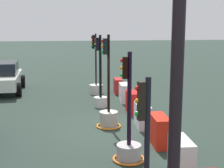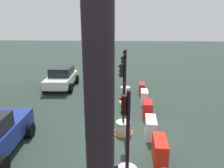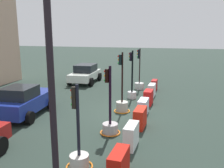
% 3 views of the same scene
% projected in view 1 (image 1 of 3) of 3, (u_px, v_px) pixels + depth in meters
% --- Properties ---
extents(ground_plane, '(120.00, 120.00, 0.00)m').
position_uv_depth(ground_plane, '(111.00, 128.00, 12.02)').
color(ground_plane, '#26352E').
extents(traffic_light_1, '(0.91, 0.91, 3.01)m').
position_uv_depth(traffic_light_1, '(129.00, 144.00, 9.08)').
color(traffic_light_1, '#B1A9AB').
rests_on(traffic_light_1, ground_plane).
extents(traffic_light_2, '(0.91, 0.91, 3.35)m').
position_uv_depth(traffic_light_2, '(108.00, 113.00, 12.03)').
color(traffic_light_2, '#B4B1A4').
rests_on(traffic_light_2, ground_plane).
extents(traffic_light_3, '(0.60, 0.60, 3.23)m').
position_uv_depth(traffic_light_3, '(100.00, 92.00, 14.87)').
color(traffic_light_3, silver).
rests_on(traffic_light_3, ground_plane).
extents(traffic_light_4, '(0.71, 0.71, 3.21)m').
position_uv_depth(traffic_light_4, '(96.00, 84.00, 17.66)').
color(traffic_light_4, silver).
rests_on(traffic_light_4, ground_plane).
extents(construction_barrier_1, '(1.09, 0.45, 0.92)m').
position_uv_depth(construction_barrier_1, '(181.00, 157.00, 8.25)').
color(construction_barrier_1, silver).
rests_on(construction_barrier_1, ground_plane).
extents(construction_barrier_2, '(1.16, 0.50, 0.92)m').
position_uv_depth(construction_barrier_2, '(159.00, 130.00, 10.26)').
color(construction_barrier_2, red).
rests_on(construction_barrier_2, ground_plane).
extents(construction_barrier_3, '(1.15, 0.49, 0.84)m').
position_uv_depth(construction_barrier_3, '(142.00, 116.00, 12.03)').
color(construction_barrier_3, silver).
rests_on(construction_barrier_3, ground_plane).
extents(construction_barrier_4, '(1.03, 0.51, 0.89)m').
position_uv_depth(construction_barrier_4, '(133.00, 102.00, 13.98)').
color(construction_barrier_4, red).
rests_on(construction_barrier_4, ground_plane).
extents(construction_barrier_5, '(1.10, 0.46, 0.87)m').
position_uv_depth(construction_barrier_5, '(124.00, 93.00, 15.92)').
color(construction_barrier_5, white).
rests_on(construction_barrier_5, ground_plane).
extents(construction_barrier_6, '(1.03, 0.42, 0.80)m').
position_uv_depth(construction_barrier_6, '(118.00, 86.00, 17.81)').
color(construction_barrier_6, '#AE1D1D').
rests_on(construction_barrier_6, ground_plane).
extents(car_white_van, '(4.26, 2.36, 1.62)m').
position_uv_depth(car_white_van, '(2.00, 77.00, 18.15)').
color(car_white_van, silver).
rests_on(car_white_van, ground_plane).
extents(street_lamp_post, '(0.36, 0.36, 6.74)m').
position_uv_depth(street_lamp_post, '(179.00, 12.00, 4.13)').
color(street_lamp_post, black).
rests_on(street_lamp_post, ground_plane).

